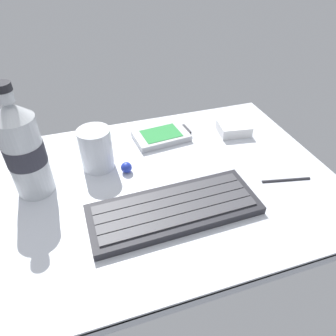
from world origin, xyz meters
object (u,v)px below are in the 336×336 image
object	(u,v)px
juice_cup	(96,150)
water_bottle	(24,150)
stylus_pen	(286,179)
charger_block	(234,128)
keyboard	(174,209)
trackball_mouse	(126,167)
handheld_device	(162,136)

from	to	relation	value
juice_cup	water_bottle	xyz separation A→B (cm)	(-11.89, -3.49, 5.10)
juice_cup	stylus_pen	xyz separation A→B (cm)	(33.54, -15.64, -3.56)
charger_block	stylus_pen	bearing A→B (deg)	-85.06
keyboard	charger_block	size ratio (longest dim) A/B	4.18
keyboard	trackball_mouse	xyz separation A→B (cm)	(-5.40, 13.33, 0.29)
keyboard	juice_cup	bearing A→B (deg)	121.62
juice_cup	water_bottle	bearing A→B (deg)	-163.63
water_bottle	stylus_pen	xyz separation A→B (cm)	(45.43, -12.15, -8.66)
charger_block	stylus_pen	world-z (taller)	charger_block
water_bottle	charger_block	bearing A→B (deg)	8.40
juice_cup	keyboard	bearing A→B (deg)	-58.38
keyboard	charger_block	bearing A→B (deg)	42.65
trackball_mouse	stylus_pen	xyz separation A→B (cm)	(28.55, -12.11, -0.75)
juice_cup	charger_block	xyz separation A→B (cm)	(31.93, 2.98, -2.71)
handheld_device	stylus_pen	bearing A→B (deg)	-49.44
trackball_mouse	keyboard	bearing A→B (deg)	-67.96
trackball_mouse	stylus_pen	distance (cm)	31.02
keyboard	handheld_device	distance (cm)	23.19
water_bottle	charger_block	distance (cm)	44.98
water_bottle	trackball_mouse	bearing A→B (deg)	-0.15
juice_cup	charger_block	world-z (taller)	juice_cup
juice_cup	stylus_pen	world-z (taller)	juice_cup
juice_cup	water_bottle	size ratio (longest dim) A/B	0.41
trackball_mouse	stylus_pen	bearing A→B (deg)	-22.98
handheld_device	juice_cup	size ratio (longest dim) A/B	1.57
handheld_device	water_bottle	xyz separation A→B (cm)	(-27.05, -9.32, 8.28)
handheld_device	stylus_pen	distance (cm)	28.26
trackball_mouse	stylus_pen	size ratio (longest dim) A/B	0.23
keyboard	trackball_mouse	bearing A→B (deg)	112.04
keyboard	stylus_pen	world-z (taller)	keyboard
water_bottle	trackball_mouse	xyz separation A→B (cm)	(16.88, -0.04, -7.91)
trackball_mouse	charger_block	bearing A→B (deg)	13.59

